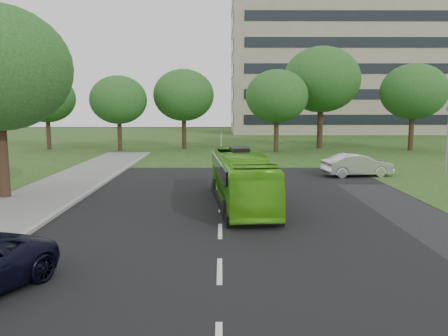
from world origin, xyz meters
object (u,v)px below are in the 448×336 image
at_px(tree_park_f, 47,99).
at_px(tree_park_e, 414,92).
at_px(bus, 241,179).
at_px(sedan, 357,165).
at_px(tree_park_d, 321,80).
at_px(camera_pole, 448,130).
at_px(office_building, 344,62).
at_px(tree_park_b, 184,95).
at_px(tree_park_a, 119,100).
at_px(tree_park_c, 277,96).

bearing_deg(tree_park_f, tree_park_e, -2.00).
height_order(bus, sedan, bus).
bearing_deg(tree_park_d, camera_pole, -74.02).
bearing_deg(sedan, office_building, -23.24).
relative_size(tree_park_b, sedan, 1.87).
bearing_deg(camera_pole, tree_park_d, 129.61).
xyz_separation_m(tree_park_d, tree_park_e, (9.12, -2.38, -1.35)).
bearing_deg(tree_park_a, tree_park_f, 168.64).
bearing_deg(tree_park_d, office_building, 70.76).
xyz_separation_m(tree_park_e, sedan, (-10.89, -16.97, -5.39)).
xyz_separation_m(office_building, tree_park_f, (-40.62, -32.62, -7.04)).
bearing_deg(bus, camera_pole, 28.81).
bearing_deg(tree_park_d, bus, -109.60).
relative_size(tree_park_b, tree_park_e, 0.95).
distance_m(tree_park_b, sedan, 23.69).
relative_size(tree_park_e, bus, 1.01).
bearing_deg(office_building, camera_pole, -96.89).
bearing_deg(office_building, tree_park_f, -141.24).
relative_size(tree_park_a, camera_pole, 1.68).
xyz_separation_m(tree_park_a, tree_park_f, (-8.06, 1.62, 0.16)).
bearing_deg(tree_park_b, tree_park_f, -177.41).
xyz_separation_m(tree_park_a, tree_park_c, (16.21, -1.40, 0.34)).
bearing_deg(sedan, tree_park_e, -41.82).
bearing_deg(office_building, tree_park_c, -114.66).
xyz_separation_m(office_building, sedan, (-12.79, -50.94, -11.74)).
height_order(tree_park_e, bus, tree_park_e).
bearing_deg(sedan, tree_park_f, 47.50).
height_order(tree_park_f, sedan, tree_park_f).
bearing_deg(tree_park_e, tree_park_d, 165.35).
xyz_separation_m(tree_park_d, sedan, (-1.77, -19.36, -6.74)).
xyz_separation_m(tree_park_b, camera_pole, (20.07, -17.32, -2.83)).
xyz_separation_m(tree_park_a, tree_park_d, (21.54, 2.65, 2.21)).
relative_size(tree_park_a, tree_park_c, 0.94).
bearing_deg(bus, tree_park_b, 95.02).
bearing_deg(tree_park_c, tree_park_e, 6.57).
xyz_separation_m(tree_park_d, bus, (-9.93, -27.89, -6.25)).
xyz_separation_m(office_building, tree_park_e, (-1.90, -33.97, -6.34)).
height_order(tree_park_a, tree_park_b, tree_park_b).
xyz_separation_m(office_building, tree_park_a, (-32.57, -34.24, -7.20)).
distance_m(tree_park_a, camera_pole, 30.65).
height_order(tree_park_c, sedan, tree_park_c).
distance_m(tree_park_d, bus, 30.26).
xyz_separation_m(office_building, camera_pole, (-5.96, -49.27, -9.50)).
bearing_deg(office_building, tree_park_e, -93.21).
height_order(office_building, tree_park_c, office_building).
bearing_deg(tree_park_b, bus, -79.56).
distance_m(tree_park_e, bus, 32.21).
xyz_separation_m(tree_park_c, tree_park_f, (-24.27, 3.01, -0.18)).
xyz_separation_m(office_building, bus, (-20.96, -59.48, -11.25)).
relative_size(tree_park_c, camera_pole, 1.79).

